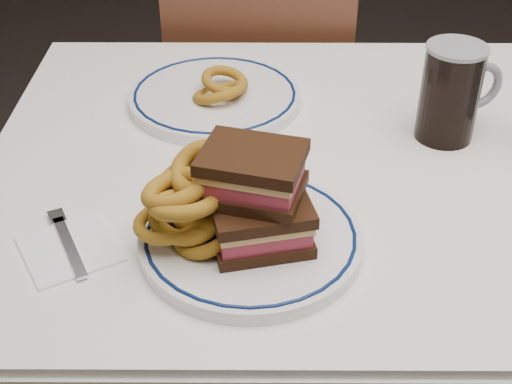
{
  "coord_description": "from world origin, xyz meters",
  "views": [
    {
      "loc": [
        -0.2,
        -0.94,
        1.36
      ],
      "look_at": [
        -0.21,
        -0.22,
        0.84
      ],
      "focal_mm": 50.0,
      "sensor_mm": 36.0,
      "label": 1
    }
  ],
  "objects_px": {
    "main_plate": "(250,238)",
    "beer_mug": "(452,92)",
    "chair_far": "(260,112)",
    "far_plate": "(215,97)",
    "reuben_sandwich": "(257,198)"
  },
  "relations": [
    {
      "from": "reuben_sandwich",
      "to": "far_plate",
      "type": "distance_m",
      "value": 0.41
    },
    {
      "from": "beer_mug",
      "to": "far_plate",
      "type": "height_order",
      "value": "beer_mug"
    },
    {
      "from": "main_plate",
      "to": "far_plate",
      "type": "relative_size",
      "value": 0.97
    },
    {
      "from": "chair_far",
      "to": "far_plate",
      "type": "relative_size",
      "value": 2.97
    },
    {
      "from": "reuben_sandwich",
      "to": "chair_far",
      "type": "bearing_deg",
      "value": 89.63
    },
    {
      "from": "main_plate",
      "to": "beer_mug",
      "type": "bearing_deg",
      "value": 41.74
    },
    {
      "from": "chair_far",
      "to": "beer_mug",
      "type": "distance_m",
      "value": 0.72
    },
    {
      "from": "reuben_sandwich",
      "to": "far_plate",
      "type": "relative_size",
      "value": 0.51
    },
    {
      "from": "main_plate",
      "to": "far_plate",
      "type": "bearing_deg",
      "value": 99.7
    },
    {
      "from": "main_plate",
      "to": "reuben_sandwich",
      "type": "distance_m",
      "value": 0.07
    },
    {
      "from": "main_plate",
      "to": "beer_mug",
      "type": "height_order",
      "value": "beer_mug"
    },
    {
      "from": "reuben_sandwich",
      "to": "beer_mug",
      "type": "xyz_separation_m",
      "value": [
        0.31,
        0.29,
        -0.0
      ]
    },
    {
      "from": "chair_far",
      "to": "reuben_sandwich",
      "type": "distance_m",
      "value": 0.91
    },
    {
      "from": "chair_far",
      "to": "reuben_sandwich",
      "type": "bearing_deg",
      "value": -90.37
    },
    {
      "from": "main_plate",
      "to": "reuben_sandwich",
      "type": "height_order",
      "value": "reuben_sandwich"
    }
  ]
}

